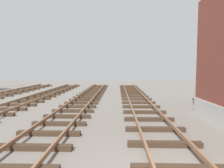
{
  "coord_description": "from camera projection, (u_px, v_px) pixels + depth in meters",
  "views": [
    {
      "loc": [
        -0.95,
        -4.01,
        2.61
      ],
      "look_at": [
        -1.3,
        7.99,
        1.7
      ],
      "focal_mm": 31.46,
      "sensor_mm": 36.0,
      "label": 1
    }
  ],
  "objects": []
}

